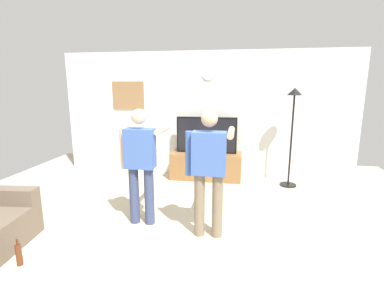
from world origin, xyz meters
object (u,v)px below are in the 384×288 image
tv_stand (206,166)px  person_standing_nearer_couch (209,167)px  person_standing_nearer_lamp (141,160)px  television (207,135)px  framed_picture (128,95)px  floor_lamp (293,117)px  beverage_bottle (19,254)px  wall_clock (209,73)px

tv_stand → person_standing_nearer_couch: bearing=-82.4°
tv_stand → person_standing_nearer_lamp: size_ratio=0.89×
television → person_standing_nearer_lamp: (-0.68, -2.19, 0.00)m
framed_picture → television: bearing=-7.8°
framed_picture → person_standing_nearer_couch: size_ratio=0.43×
floor_lamp → person_standing_nearer_lamp: (-2.37, -1.97, -0.44)m
television → framed_picture: framed_picture is taller
television → beverage_bottle: television is taller
person_standing_nearer_lamp → person_standing_nearer_couch: person_standing_nearer_couch is taller
television → person_standing_nearer_lamp: person_standing_nearer_lamp is taller
person_standing_nearer_lamp → beverage_bottle: (-1.03, -1.21, -0.82)m
wall_clock → floor_lamp: (1.69, -0.46, -0.84)m
floor_lamp → tv_stand: bearing=174.4°
television → person_standing_nearer_lamp: bearing=-107.2°
person_standing_nearer_couch → beverage_bottle: person_standing_nearer_couch is taller
television → beverage_bottle: bearing=-116.7°
framed_picture → person_standing_nearer_lamp: bearing=-65.1°
beverage_bottle → floor_lamp: bearing=43.1°
floor_lamp → person_standing_nearer_couch: size_ratio=1.15×
person_standing_nearer_lamp → floor_lamp: bearing=39.9°
framed_picture → tv_stand: bearing=-9.3°
beverage_bottle → wall_clock: bearing=64.9°
floor_lamp → beverage_bottle: (-3.40, -3.18, -1.26)m
tv_stand → floor_lamp: bearing=-5.6°
wall_clock → person_standing_nearer_couch: (0.31, -2.63, -1.26)m
television → beverage_bottle: size_ratio=4.00×
television → framed_picture: (-1.81, 0.25, 0.81)m
framed_picture → wall_clock: bearing=-0.2°
framed_picture → beverage_bottle: framed_picture is taller
wall_clock → tv_stand: bearing=-90.0°
wall_clock → framed_picture: 1.87m
television → tv_stand: bearing=-90.0°
television → wall_clock: wall_clock is taller
floor_lamp → beverage_bottle: bearing=-136.9°
wall_clock → person_standing_nearer_lamp: wall_clock is taller
television → person_standing_nearer_lamp: size_ratio=0.76×
wall_clock → beverage_bottle: bearing=-115.1°
person_standing_nearer_couch → television: bearing=97.5°
wall_clock → person_standing_nearer_couch: wall_clock is taller
tv_stand → person_standing_nearer_lamp: bearing=-107.5°
wall_clock → person_standing_nearer_couch: size_ratio=0.16×
framed_picture → floor_lamp: 3.55m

